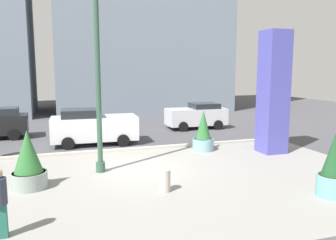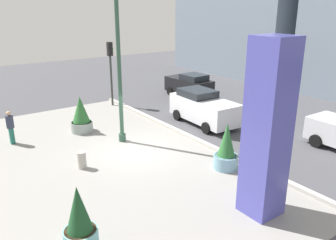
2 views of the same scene
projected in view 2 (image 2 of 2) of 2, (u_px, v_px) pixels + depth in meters
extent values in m
plane|color=#47474C|center=(200.00, 133.00, 18.53)|extent=(60.00, 60.00, 0.00)
cube|color=gray|center=(98.00, 161.00, 15.22)|extent=(18.00, 10.00, 0.02)
cube|color=#B7B2A8|center=(187.00, 135.00, 18.02)|extent=(18.00, 0.24, 0.16)
cylinder|color=#335642|center=(122.00, 137.00, 17.43)|extent=(0.36, 0.36, 0.40)
cylinder|color=#335642|center=(119.00, 70.00, 16.33)|extent=(0.20, 0.20, 7.33)
cube|color=#4C4CAD|center=(267.00, 131.00, 10.60)|extent=(1.14, 1.14, 5.79)
cylinder|color=gray|center=(82.00, 127.00, 18.71)|extent=(1.18, 1.18, 0.57)
cylinder|color=#382819|center=(82.00, 122.00, 18.63)|extent=(1.08, 1.08, 0.04)
cone|color=#2D6B33|center=(80.00, 109.00, 18.40)|extent=(0.94, 0.94, 1.43)
cylinder|color=#6BB2B2|center=(81.00, 240.00, 9.55)|extent=(0.97, 0.97, 0.70)
cylinder|color=#382819|center=(80.00, 230.00, 9.45)|extent=(0.89, 0.89, 0.04)
cone|color=#1E4C28|center=(78.00, 209.00, 9.22)|extent=(0.73, 0.73, 1.35)
cylinder|color=#7AA8B7|center=(226.00, 162.00, 14.48)|extent=(1.04, 1.04, 0.60)
cylinder|color=#382819|center=(226.00, 156.00, 14.39)|extent=(0.96, 0.96, 0.04)
cone|color=#2D6B33|center=(227.00, 140.00, 14.16)|extent=(0.75, 0.75, 1.43)
cylinder|color=#B2ADA3|center=(82.00, 160.00, 14.44)|extent=(0.36, 0.36, 0.75)
cylinder|color=#333833|center=(111.00, 81.00, 23.26)|extent=(0.14, 0.14, 3.42)
cube|color=black|center=(110.00, 49.00, 22.58)|extent=(0.28, 0.32, 0.90)
sphere|color=green|center=(112.00, 49.00, 22.67)|extent=(0.18, 0.18, 0.18)
cube|color=black|center=(189.00, 86.00, 25.88)|extent=(3.92, 1.85, 1.10)
cube|color=#1E2328|center=(194.00, 77.00, 25.21)|extent=(1.79, 1.56, 0.41)
cylinder|color=black|center=(170.00, 91.00, 26.45)|extent=(0.65, 0.24, 0.64)
cylinder|color=black|center=(187.00, 88.00, 27.43)|extent=(0.65, 0.24, 0.64)
cylinder|color=black|center=(191.00, 97.00, 24.65)|extent=(0.65, 0.24, 0.64)
cylinder|color=black|center=(208.00, 94.00, 25.64)|extent=(0.65, 0.24, 0.64)
cube|color=silver|center=(204.00, 109.00, 19.82)|extent=(4.55, 2.07, 1.23)
cube|color=#1E2328|center=(197.00, 93.00, 20.10)|extent=(2.08, 1.74, 0.42)
cylinder|color=black|center=(232.00, 122.00, 19.38)|extent=(0.65, 0.25, 0.64)
cylinder|color=black|center=(206.00, 128.00, 18.42)|extent=(0.65, 0.25, 0.64)
cylinder|color=black|center=(202.00, 110.00, 21.59)|extent=(0.65, 0.25, 0.64)
cylinder|color=black|center=(177.00, 115.00, 20.62)|extent=(0.65, 0.25, 0.64)
cylinder|color=black|center=(316.00, 141.00, 16.66)|extent=(0.64, 0.23, 0.64)
cube|color=#236656|center=(12.00, 136.00, 17.03)|extent=(0.28, 0.20, 0.84)
cylinder|color=#33384C|center=(10.00, 122.00, 16.79)|extent=(0.37, 0.37, 0.63)
sphere|color=tan|center=(8.00, 113.00, 16.66)|extent=(0.23, 0.23, 0.23)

